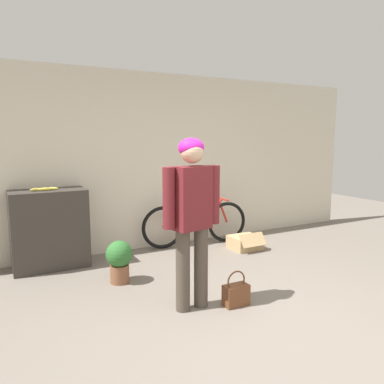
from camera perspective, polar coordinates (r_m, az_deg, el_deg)
ground_plane at (r=3.43m, az=11.39°, el=-20.75°), size 14.00×14.00×0.00m
wall_back at (r=5.60m, az=-7.75°, el=4.56°), size 8.00×0.07×2.60m
side_shelf at (r=5.11m, az=-20.86°, el=-5.30°), size 0.92×0.48×1.00m
person at (r=3.53m, az=-0.01°, el=-2.60°), size 0.59×0.26×1.65m
bicycle at (r=5.80m, az=0.57°, el=-4.79°), size 1.70×0.46×0.72m
banana at (r=4.97m, az=-21.66°, el=0.42°), size 0.35×0.09×0.04m
handbag at (r=3.87m, az=6.73°, el=-15.16°), size 0.25×0.14×0.36m
cardboard_box at (r=5.72m, az=8.09°, el=-7.60°), size 0.44×0.46×0.27m
potted_plant at (r=4.42m, az=-11.02°, el=-9.99°), size 0.30×0.30×0.49m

